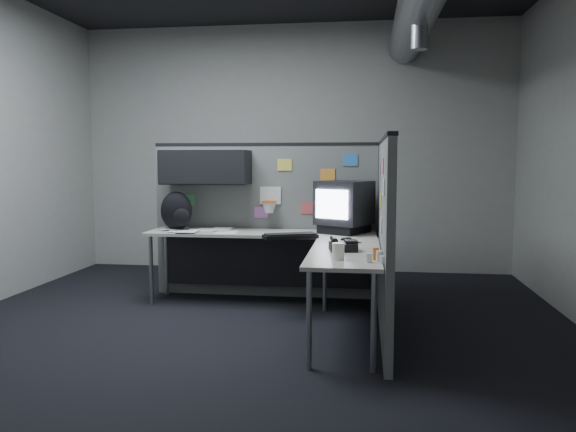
# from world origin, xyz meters

# --- Properties ---
(room) EXTENTS (5.62, 5.62, 3.22)m
(room) POSITION_xyz_m (0.56, 0.00, 2.10)
(room) COLOR black
(room) RESTS_ON ground
(partition_back) EXTENTS (2.44, 0.42, 1.63)m
(partition_back) POSITION_xyz_m (-0.25, 1.23, 1.00)
(partition_back) COLOR #606360
(partition_back) RESTS_ON ground
(partition_right) EXTENTS (0.07, 2.23, 1.63)m
(partition_right) POSITION_xyz_m (1.10, 0.22, 0.82)
(partition_right) COLOR #606360
(partition_right) RESTS_ON ground
(desk) EXTENTS (2.31, 2.11, 0.73)m
(desk) POSITION_xyz_m (0.15, 0.70, 0.61)
(desk) COLOR #ACA99B
(desk) RESTS_ON ground
(monitor) EXTENTS (0.61, 0.61, 0.51)m
(monitor) POSITION_xyz_m (0.73, 1.01, 0.99)
(monitor) COLOR black
(monitor) RESTS_ON desk
(keyboard) EXTENTS (0.53, 0.36, 0.04)m
(keyboard) POSITION_xyz_m (0.25, 0.56, 0.75)
(keyboard) COLOR black
(keyboard) RESTS_ON desk
(mouse) EXTENTS (0.27, 0.25, 0.05)m
(mouse) POSITION_xyz_m (0.78, 0.36, 0.75)
(mouse) COLOR black
(mouse) RESTS_ON desk
(phone) EXTENTS (0.24, 0.26, 0.11)m
(phone) POSITION_xyz_m (0.76, -0.10, 0.77)
(phone) COLOR black
(phone) RESTS_ON desk
(bottles) EXTENTS (0.14, 0.19, 0.09)m
(bottles) POSITION_xyz_m (1.02, -0.57, 0.77)
(bottles) COLOR silver
(bottles) RESTS_ON desk
(cup) EXTENTS (0.10, 0.10, 0.12)m
(cup) POSITION_xyz_m (0.74, -0.52, 0.79)
(cup) COLOR white
(cup) RESTS_ON desk
(papers) EXTENTS (0.81, 0.53, 0.02)m
(papers) POSITION_xyz_m (-0.74, 0.97, 0.74)
(papers) COLOR white
(papers) RESTS_ON desk
(backpack) EXTENTS (0.39, 0.35, 0.40)m
(backpack) POSITION_xyz_m (-0.97, 0.98, 0.92)
(backpack) COLOR black
(backpack) RESTS_ON desk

